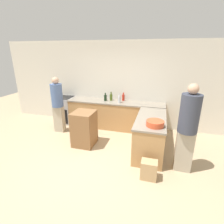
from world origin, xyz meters
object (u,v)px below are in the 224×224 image
at_px(olive_oil_bottle, 111,97).
at_px(paper_bag, 149,170).
at_px(mixing_bowl, 155,123).
at_px(range_oven, 65,110).
at_px(hot_sauce_bottle, 123,97).
at_px(person_at_peninsula, 188,126).
at_px(island_table, 84,128).
at_px(wine_bottle_dark, 105,98).
at_px(person_by_range, 58,103).
at_px(vinegar_bottle_clear, 119,99).

distance_m(olive_oil_bottle, paper_bag, 2.78).
distance_m(mixing_bowl, paper_bag, 0.94).
bearing_deg(range_oven, olive_oil_bottle, 3.00).
relative_size(hot_sauce_bottle, person_at_peninsula, 0.14).
bearing_deg(island_table, paper_bag, -26.86).
xyz_separation_m(wine_bottle_dark, person_by_range, (-1.26, -0.73, -0.07)).
bearing_deg(paper_bag, island_table, 153.14).
height_order(range_oven, paper_bag, range_oven).
distance_m(mixing_bowl, person_by_range, 3.01).
xyz_separation_m(olive_oil_bottle, person_at_peninsula, (2.07, -1.78, 0.00)).
xyz_separation_m(olive_oil_bottle, hot_sauce_bottle, (0.38, 0.09, -0.01)).
xyz_separation_m(range_oven, island_table, (1.31, -1.28, 0.01)).
bearing_deg(person_by_range, paper_bag, -26.77).
xyz_separation_m(island_table, hot_sauce_bottle, (0.72, 1.46, 0.53)).
xyz_separation_m(range_oven, hot_sauce_bottle, (2.03, 0.18, 0.54)).
relative_size(hot_sauce_bottle, paper_bag, 0.66).
bearing_deg(paper_bag, mixing_bowl, 86.78).
distance_m(wine_bottle_dark, vinegar_bottle_clear, 0.48).
relative_size(person_by_range, paper_bag, 4.41).
distance_m(mixing_bowl, vinegar_bottle_clear, 1.89).
relative_size(mixing_bowl, vinegar_bottle_clear, 1.29).
height_order(person_by_range, paper_bag, person_by_range).
relative_size(range_oven, wine_bottle_dark, 3.55).
bearing_deg(vinegar_bottle_clear, hot_sauce_bottle, 76.75).
distance_m(range_oven, island_table, 1.83).
relative_size(range_oven, olive_oil_bottle, 3.29).
xyz_separation_m(island_table, person_at_peninsula, (2.41, -0.42, 0.54)).
bearing_deg(vinegar_bottle_clear, person_by_range, -159.85).
bearing_deg(wine_bottle_dark, person_at_peninsula, -37.18).
bearing_deg(wine_bottle_dark, mixing_bowl, -44.72).
xyz_separation_m(mixing_bowl, person_at_peninsula, (0.62, -0.10, 0.05)).
bearing_deg(olive_oil_bottle, person_by_range, -150.11).
height_order(island_table, paper_bag, island_table).
bearing_deg(person_by_range, olive_oil_bottle, 29.89).
bearing_deg(wine_bottle_dark, paper_bag, -53.84).
bearing_deg(person_at_peninsula, paper_bag, -144.09).
bearing_deg(mixing_bowl, vinegar_bottle_clear, 127.02).
distance_m(island_table, olive_oil_bottle, 1.50).
xyz_separation_m(island_table, mixing_bowl, (1.79, -0.33, 0.49)).
height_order(olive_oil_bottle, person_at_peninsula, person_at_peninsula).
bearing_deg(hot_sauce_bottle, person_at_peninsula, -47.95).
relative_size(range_oven, mixing_bowl, 2.40).
bearing_deg(person_by_range, person_at_peninsula, -15.42).
height_order(island_table, olive_oil_bottle, olive_oil_bottle).
distance_m(person_at_peninsula, paper_bag, 1.14).
bearing_deg(vinegar_bottle_clear, range_oven, 177.24).
bearing_deg(mixing_bowl, paper_bag, -93.22).
height_order(range_oven, person_by_range, person_by_range).
height_order(hot_sauce_bottle, person_by_range, person_by_range).
xyz_separation_m(vinegar_bottle_clear, hot_sauce_bottle, (0.06, 0.27, -0.01)).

